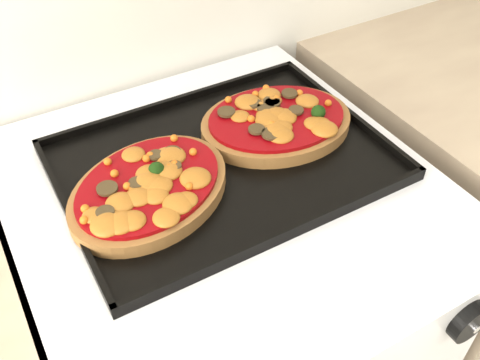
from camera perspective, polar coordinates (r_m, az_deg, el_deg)
stove at (r=1.13m, az=-1.64°, el=-17.23°), size 0.60×0.60×0.91m
knob_right at (r=0.74m, az=23.24°, el=-13.71°), size 0.06×0.02×0.06m
baking_tray at (r=0.79m, az=-1.82°, el=2.22°), size 0.47×0.35×0.02m
pizza_left at (r=0.73m, az=-9.66°, el=-0.76°), size 0.29×0.26×0.04m
pizza_right at (r=0.84m, az=3.89°, el=6.34°), size 0.27×0.22×0.04m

